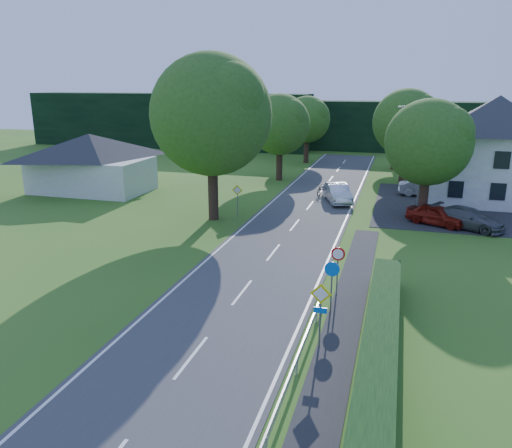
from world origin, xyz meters
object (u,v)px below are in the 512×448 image
(motorcycle, at_px, (322,189))
(moving_car, at_px, (338,193))
(streetlight, at_px, (420,154))
(parked_car_silver_a, at_px, (425,188))
(parked_car_red, at_px, (437,215))
(parked_car_grey, at_px, (468,218))
(parasol, at_px, (433,188))

(motorcycle, bearing_deg, moving_car, -42.02)
(streetlight, xyz_separation_m, moving_car, (-6.11, 1.74, -3.66))
(moving_car, distance_m, parked_car_silver_a, 8.29)
(moving_car, relative_size, parked_car_silver_a, 1.03)
(streetlight, relative_size, parked_car_silver_a, 1.78)
(parked_car_red, bearing_deg, parked_car_silver_a, 29.49)
(streetlight, distance_m, moving_car, 7.33)
(streetlight, height_order, parked_car_red, streetlight)
(motorcycle, relative_size, parked_car_grey, 0.43)
(motorcycle, distance_m, parasol, 9.25)
(parked_car_grey, distance_m, parasol, 8.26)
(streetlight, relative_size, moving_car, 1.72)
(moving_car, relative_size, parasol, 2.01)
(parked_car_red, relative_size, parked_car_grey, 0.85)
(parked_car_silver_a, bearing_deg, parasol, -160.74)
(streetlight, relative_size, parked_car_grey, 1.65)
(parked_car_grey, bearing_deg, moving_car, 89.02)
(parasol, bearing_deg, moving_car, -159.74)
(moving_car, distance_m, parked_car_grey, 10.79)
(parked_car_red, xyz_separation_m, parked_car_silver_a, (-0.44, 9.30, 0.04))
(moving_car, bearing_deg, parked_car_grey, -48.81)
(moving_car, xyz_separation_m, parked_car_silver_a, (7.01, 4.43, -0.02))
(moving_car, distance_m, parked_car_red, 8.90)
(moving_car, relative_size, parked_car_grey, 0.96)
(streetlight, relative_size, parked_car_red, 1.95)
(parked_car_red, bearing_deg, streetlight, 50.07)
(parked_car_red, xyz_separation_m, parasol, (0.11, 7.66, 0.34))
(parked_car_red, relative_size, parked_car_silver_a, 0.91)
(parked_car_red, bearing_deg, moving_car, 83.60)
(parasol, bearing_deg, parked_car_silver_a, 108.76)
(motorcycle, bearing_deg, parked_car_silver_a, 25.60)
(streetlight, bearing_deg, parked_car_grey, -46.47)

